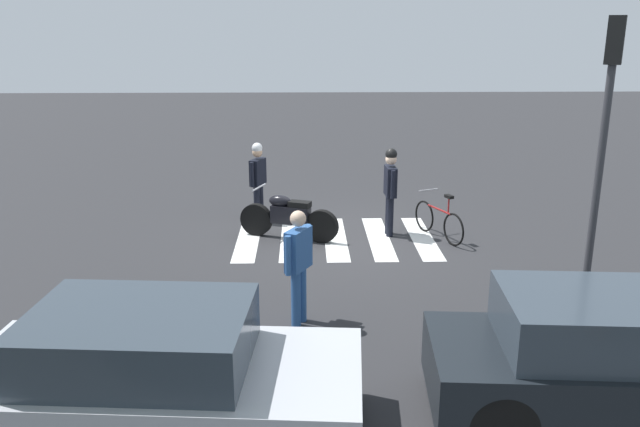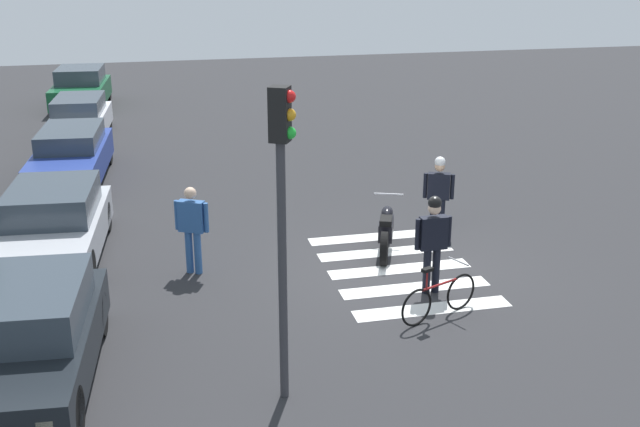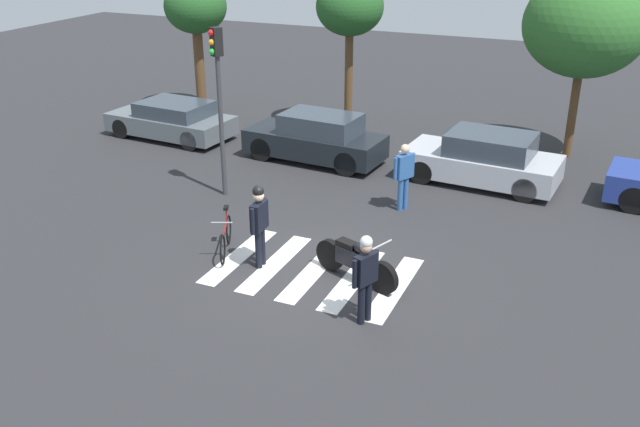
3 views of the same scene
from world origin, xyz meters
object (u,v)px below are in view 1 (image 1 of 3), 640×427
object	(u,v)px
pedestrian_bystander	(298,260)
officer_by_motorcycle	(258,176)
police_motorcycle	(289,217)
leaning_bicycle	(439,221)
officer_on_foot	(390,185)
car_black_suv	(617,362)
traffic_light_pole	(606,115)
car_silver_sedan	(158,378)

from	to	relation	value
pedestrian_bystander	officer_by_motorcycle	bearing A→B (deg)	-80.11
police_motorcycle	pedestrian_bystander	bearing A→B (deg)	93.26
leaning_bicycle	officer_on_foot	xyz separation A→B (m)	(0.99, -0.24, 0.71)
officer_on_foot	pedestrian_bystander	xyz separation A→B (m)	(1.87, 4.15, -0.08)
car_black_suv	pedestrian_bystander	bearing A→B (deg)	-35.73
traffic_light_pole	car_black_suv	bearing A→B (deg)	71.24
leaning_bicycle	pedestrian_bystander	xyz separation A→B (m)	(2.86, 3.92, 0.63)
car_silver_sedan	traffic_light_pole	distance (m)	7.48
officer_by_motorcycle	car_black_suv	size ratio (longest dim) A/B	0.41
car_silver_sedan	traffic_light_pole	size ratio (longest dim) A/B	0.98
car_silver_sedan	traffic_light_pole	xyz separation A→B (m)	(-6.15, -3.61, 2.25)
officer_by_motorcycle	car_silver_sedan	xyz separation A→B (m)	(0.54, 8.03, -0.33)
car_silver_sedan	leaning_bicycle	bearing A→B (deg)	-123.32
leaning_bicycle	car_silver_sedan	bearing A→B (deg)	56.68
leaning_bicycle	officer_on_foot	world-z (taller)	officer_on_foot
police_motorcycle	car_silver_sedan	size ratio (longest dim) A/B	0.47
officer_by_motorcycle	traffic_light_pole	distance (m)	7.39
leaning_bicycle	police_motorcycle	bearing A→B (deg)	-0.77
leaning_bicycle	pedestrian_bystander	world-z (taller)	pedestrian_bystander
officer_by_motorcycle	pedestrian_bystander	bearing A→B (deg)	99.89
traffic_light_pole	officer_by_motorcycle	bearing A→B (deg)	-38.26
officer_on_foot	officer_by_motorcycle	xyz separation A→B (m)	(2.80, -1.20, -0.07)
police_motorcycle	pedestrian_bystander	xyz separation A→B (m)	(-0.23, 3.96, 0.53)
police_motorcycle	car_black_suv	bearing A→B (deg)	119.92
officer_by_motorcycle	car_silver_sedan	size ratio (longest dim) A/B	0.41
police_motorcycle	officer_on_foot	distance (m)	2.19
police_motorcycle	traffic_light_pole	distance (m)	6.27
pedestrian_bystander	traffic_light_pole	size ratio (longest dim) A/B	0.40
officer_by_motorcycle	car_silver_sedan	distance (m)	8.06
car_black_suv	traffic_light_pole	distance (m)	4.27
officer_by_motorcycle	pedestrian_bystander	distance (m)	5.43
police_motorcycle	pedestrian_bystander	size ratio (longest dim) A/B	1.18
car_black_suv	car_silver_sedan	bearing A→B (deg)	1.90
police_motorcycle	car_silver_sedan	bearing A→B (deg)	79.35
car_black_suv	officer_on_foot	bearing A→B (deg)	-76.26
officer_on_foot	car_black_suv	bearing A→B (deg)	103.74
pedestrian_bystander	car_silver_sedan	xyz separation A→B (m)	(1.47, 2.68, -0.31)
police_motorcycle	officer_by_motorcycle	world-z (taller)	officer_by_motorcycle
police_motorcycle	car_black_suv	world-z (taller)	car_black_suv
leaning_bicycle	officer_on_foot	size ratio (longest dim) A/B	0.86
police_motorcycle	officer_by_motorcycle	bearing A→B (deg)	-63.05
car_black_suv	officer_by_motorcycle	bearing A→B (deg)	-60.59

